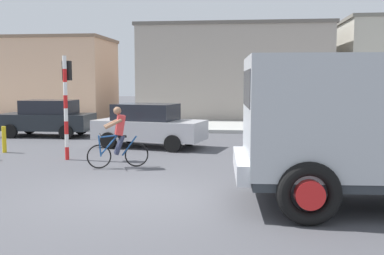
{
  "coord_description": "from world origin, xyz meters",
  "views": [
    {
      "loc": [
        2.45,
        -9.19,
        2.44
      ],
      "look_at": [
        1.15,
        2.5,
        1.2
      ],
      "focal_mm": 41.57,
      "sensor_mm": 36.0,
      "label": 1
    }
  ],
  "objects_px": {
    "cyclist": "(118,137)",
    "traffic_light_pole": "(66,93)",
    "truck_foreground": "(381,121)",
    "car_red_near": "(149,125)",
    "bollard_far": "(4,139)",
    "car_white_mid": "(47,118)"
  },
  "relations": [
    {
      "from": "car_red_near",
      "to": "truck_foreground",
      "type": "bearing_deg",
      "value": -49.83
    },
    {
      "from": "truck_foreground",
      "to": "cyclist",
      "type": "height_order",
      "value": "truck_foreground"
    },
    {
      "from": "cyclist",
      "to": "car_white_mid",
      "type": "xyz_separation_m",
      "value": [
        -5.06,
        6.59,
        -0.05
      ]
    },
    {
      "from": "traffic_light_pole",
      "to": "car_white_mid",
      "type": "xyz_separation_m",
      "value": [
        -3.13,
        5.47,
        -1.25
      ]
    },
    {
      "from": "car_red_near",
      "to": "bollard_far",
      "type": "relative_size",
      "value": 4.75
    },
    {
      "from": "traffic_light_pole",
      "to": "cyclist",
      "type": "bearing_deg",
      "value": -30.13
    },
    {
      "from": "cyclist",
      "to": "traffic_light_pole",
      "type": "xyz_separation_m",
      "value": [
        -1.93,
        1.12,
        1.2
      ]
    },
    {
      "from": "traffic_light_pole",
      "to": "car_white_mid",
      "type": "relative_size",
      "value": 0.8
    },
    {
      "from": "truck_foreground",
      "to": "bollard_far",
      "type": "height_order",
      "value": "truck_foreground"
    },
    {
      "from": "traffic_light_pole",
      "to": "car_red_near",
      "type": "xyz_separation_m",
      "value": [
        1.97,
        2.81,
        -1.25
      ]
    },
    {
      "from": "car_red_near",
      "to": "car_white_mid",
      "type": "distance_m",
      "value": 5.75
    },
    {
      "from": "truck_foreground",
      "to": "car_red_near",
      "type": "distance_m",
      "value": 9.42
    },
    {
      "from": "traffic_light_pole",
      "to": "bollard_far",
      "type": "xyz_separation_m",
      "value": [
        -2.67,
        1.02,
        -1.62
      ]
    },
    {
      "from": "cyclist",
      "to": "bollard_far",
      "type": "distance_m",
      "value": 5.09
    },
    {
      "from": "truck_foreground",
      "to": "car_red_near",
      "type": "xyz_separation_m",
      "value": [
        -6.05,
        7.17,
        -0.85
      ]
    },
    {
      "from": "car_white_mid",
      "to": "truck_foreground",
      "type": "bearing_deg",
      "value": -41.4
    },
    {
      "from": "car_white_mid",
      "to": "bollard_far",
      "type": "relative_size",
      "value": 4.46
    },
    {
      "from": "car_white_mid",
      "to": "cyclist",
      "type": "bearing_deg",
      "value": -52.5
    },
    {
      "from": "cyclist",
      "to": "car_white_mid",
      "type": "height_order",
      "value": "cyclist"
    },
    {
      "from": "truck_foreground",
      "to": "traffic_light_pole",
      "type": "xyz_separation_m",
      "value": [
        -8.03,
        4.36,
        0.4
      ]
    },
    {
      "from": "cyclist",
      "to": "traffic_light_pole",
      "type": "relative_size",
      "value": 0.54
    },
    {
      "from": "truck_foreground",
      "to": "traffic_light_pole",
      "type": "relative_size",
      "value": 1.73
    }
  ]
}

